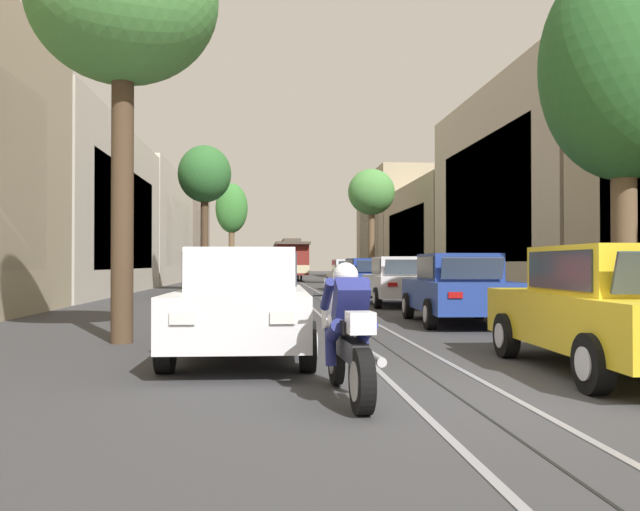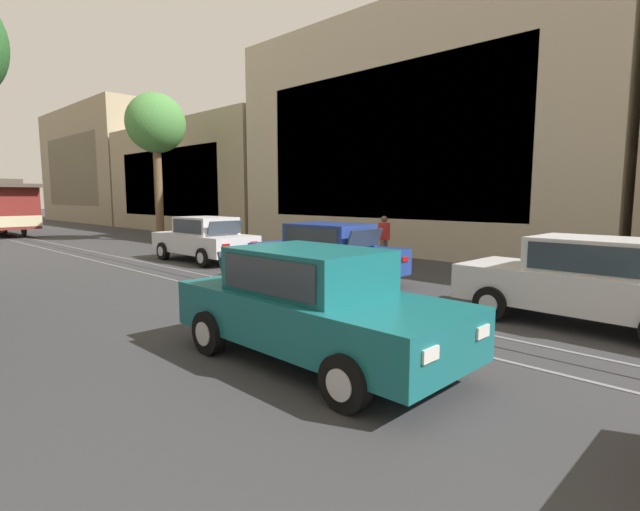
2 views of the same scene
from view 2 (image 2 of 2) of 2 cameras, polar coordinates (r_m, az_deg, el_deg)
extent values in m
plane|color=#38383A|center=(16.95, -21.10, -1.17)|extent=(170.38, 170.38, 0.00)
cube|color=gray|center=(21.23, -27.84, 0.07)|extent=(0.08, 76.15, 0.01)
cube|color=gray|center=(21.57, -25.17, 0.32)|extent=(0.08, 76.15, 0.01)
cube|color=black|center=(21.39, -26.49, 0.19)|extent=(0.03, 76.15, 0.01)
cube|color=#BCAD93|center=(21.34, 11.43, 13.75)|extent=(5.35, 16.74, 9.65)
cube|color=#2D3842|center=(19.13, 6.94, 13.18)|extent=(0.04, 11.93, 5.79)
cube|color=tan|center=(33.49, -14.66, 8.98)|extent=(4.53, 16.74, 7.07)
cube|color=#2D3842|center=(32.37, -18.07, 8.31)|extent=(0.04, 11.93, 4.24)
cube|color=tan|center=(48.94, -25.18, 9.68)|extent=(4.61, 16.74, 10.16)
cube|color=#2D3842|center=(48.15, -27.72, 8.99)|extent=(0.04, 11.93, 6.10)
cube|color=#196B70|center=(6.63, -0.49, -7.26)|extent=(1.83, 4.31, 0.66)
cube|color=#196B70|center=(6.61, -1.41, -1.73)|extent=(1.49, 2.07, 0.60)
cube|color=#2D3842|center=(6.04, 4.11, -2.77)|extent=(1.33, 0.23, 0.47)
cube|color=#2D3842|center=(7.50, -7.69, -0.89)|extent=(1.30, 0.21, 0.45)
cube|color=#2D3842|center=(7.14, 2.92, -1.08)|extent=(0.04, 1.81, 0.47)
cube|color=#2D3842|center=(6.12, -6.47, -2.48)|extent=(0.04, 1.81, 0.47)
cube|color=white|center=(5.83, 18.96, -8.67)|extent=(0.28, 0.04, 0.14)
cube|color=#B21414|center=(8.56, -8.05, -3.37)|extent=(0.28, 0.04, 0.12)
cube|color=white|center=(4.88, 13.11, -11.53)|extent=(0.28, 0.04, 0.14)
cube|color=#B21414|center=(7.95, -14.48, -4.33)|extent=(0.28, 0.04, 0.12)
cylinder|color=black|center=(6.59, 13.47, -10.52)|extent=(0.20, 0.64, 0.64)
cylinder|color=silver|center=(6.68, 13.97, -10.29)|extent=(0.02, 0.35, 0.35)
cylinder|color=black|center=(5.25, 3.07, -14.99)|extent=(0.20, 0.64, 0.64)
cylinder|color=silver|center=(5.17, 2.23, -15.33)|extent=(0.02, 0.35, 0.35)
cylinder|color=black|center=(8.23, -2.69, -6.78)|extent=(0.20, 0.64, 0.64)
cylinder|color=silver|center=(8.31, -2.13, -6.66)|extent=(0.02, 0.35, 0.35)
cylinder|color=black|center=(7.20, -13.18, -9.00)|extent=(0.20, 0.64, 0.64)
cylinder|color=silver|center=(7.15, -13.94, -9.15)|extent=(0.02, 0.35, 0.35)
cube|color=silver|center=(9.70, 29.30, -3.58)|extent=(1.89, 4.34, 0.66)
cube|color=silver|center=(9.58, 30.38, 0.04)|extent=(1.52, 2.09, 0.60)
cube|color=#2D3842|center=(9.83, 25.67, 0.35)|extent=(1.34, 0.25, 0.47)
cube|color=#2D3842|center=(8.86, 29.11, -0.38)|extent=(0.07, 1.81, 0.47)
cube|color=#2D3842|center=(10.30, 31.48, 0.40)|extent=(0.07, 1.81, 0.47)
cube|color=white|center=(9.99, 16.45, -2.10)|extent=(0.28, 0.05, 0.14)
cube|color=white|center=(10.97, 19.29, -1.41)|extent=(0.28, 0.05, 0.14)
cylinder|color=black|center=(9.41, 19.81, -5.44)|extent=(0.21, 0.64, 0.64)
cylinder|color=silver|center=(9.32, 19.52, -5.55)|extent=(0.03, 0.35, 0.35)
cylinder|color=black|center=(11.00, 23.82, -3.86)|extent=(0.21, 0.64, 0.64)
cylinder|color=silver|center=(11.10, 24.03, -3.77)|extent=(0.03, 0.35, 0.35)
cube|color=#233D93|center=(12.81, 0.60, -0.28)|extent=(1.98, 4.37, 0.66)
cube|color=#233D93|center=(12.65, 1.11, 2.49)|extent=(1.56, 2.12, 0.60)
cube|color=#2D3842|center=(13.21, -1.64, 2.60)|extent=(1.34, 0.28, 0.47)
cube|color=#2D3842|center=(11.91, 5.42, 2.08)|extent=(1.30, 0.25, 0.45)
cube|color=#2D3842|center=(12.09, -1.21, 2.28)|extent=(0.10, 1.81, 0.47)
cube|color=#2D3842|center=(13.22, 3.24, 2.68)|extent=(0.10, 1.81, 0.47)
cube|color=white|center=(13.94, -7.60, 0.67)|extent=(0.28, 0.05, 0.14)
cube|color=#B21414|center=(11.04, 7.11, -1.01)|extent=(0.28, 0.05, 0.12)
cube|color=white|center=(14.69, -4.29, 1.03)|extent=(0.28, 0.05, 0.14)
cube|color=#B21414|center=(11.97, 10.17, -0.44)|extent=(0.28, 0.05, 0.12)
cylinder|color=black|center=(13.17, -6.30, -1.57)|extent=(0.23, 0.65, 0.64)
cylinder|color=silver|center=(13.10, -6.66, -1.63)|extent=(0.03, 0.35, 0.35)
cylinder|color=black|center=(14.39, -1.07, -0.80)|extent=(0.23, 0.65, 0.64)
cylinder|color=silver|center=(14.47, -0.77, -0.75)|extent=(0.03, 0.35, 0.35)
cylinder|color=black|center=(11.35, 2.71, -2.94)|extent=(0.23, 0.65, 0.64)
cylinder|color=silver|center=(11.26, 2.36, -3.01)|extent=(0.03, 0.35, 0.35)
cylinder|color=black|center=(12.74, 7.73, -1.89)|extent=(0.23, 0.65, 0.64)
cylinder|color=silver|center=(12.83, 8.01, -1.83)|extent=(0.03, 0.35, 0.35)
cube|color=silver|center=(17.45, -13.77, 1.48)|extent=(1.82, 4.31, 0.66)
cube|color=silver|center=(17.27, -13.57, 3.52)|extent=(1.48, 2.07, 0.60)
cube|color=#2D3842|center=(17.99, -15.00, 3.55)|extent=(1.33, 0.23, 0.47)
cube|color=#2D3842|center=(16.29, -11.33, 3.31)|extent=(1.30, 0.20, 0.45)
cube|color=#2D3842|center=(16.89, -15.72, 3.38)|extent=(0.04, 1.81, 0.47)
cube|color=#2D3842|center=(17.68, -11.52, 3.66)|extent=(0.04, 1.81, 0.47)
cube|color=white|center=(19.04, -18.68, 2.06)|extent=(0.28, 0.04, 0.14)
cube|color=#B21414|center=(15.34, -11.25, 1.17)|extent=(0.28, 0.04, 0.12)
cube|color=white|center=(19.57, -15.77, 2.29)|extent=(0.28, 0.04, 0.14)
cube|color=#B21414|center=(15.99, -7.96, 1.48)|extent=(0.28, 0.04, 0.12)
cylinder|color=black|center=(18.20, -18.33, 0.50)|extent=(0.20, 0.64, 0.64)
cylinder|color=silver|center=(18.15, -18.64, 0.47)|extent=(0.02, 0.35, 0.35)
cylinder|color=black|center=(19.07, -13.64, 0.94)|extent=(0.20, 0.64, 0.64)
cylinder|color=silver|center=(19.13, -13.37, 0.97)|extent=(0.02, 0.35, 0.35)
cylinder|color=black|center=(15.90, -13.86, -0.25)|extent=(0.20, 0.64, 0.64)
cylinder|color=silver|center=(15.84, -14.20, -0.29)|extent=(0.02, 0.35, 0.35)
cylinder|color=black|center=(16.89, -8.80, 0.29)|extent=(0.20, 0.64, 0.64)
cylinder|color=silver|center=(16.95, -8.50, 0.32)|extent=(0.02, 0.35, 0.35)
cylinder|color=brown|center=(25.79, -18.82, 7.42)|extent=(0.41, 0.41, 5.23)
ellipsoid|color=#4C8E42|center=(26.05, -19.13, 14.82)|extent=(3.01, 2.66, 2.95)
cube|color=beige|center=(34.38, -34.08, 3.63)|extent=(2.52, 7.57, 0.60)
cylinder|color=beige|center=(39.24, -34.05, 4.94)|extent=(0.08, 0.08, 2.30)
cube|color=#2D3842|center=(34.63, -32.23, 5.51)|extent=(0.10, 6.37, 0.90)
cylinder|color=#332D28|center=(36.57, -33.64, 2.85)|extent=(0.13, 0.70, 0.70)
cylinder|color=#332D28|center=(32.56, -32.03, 2.58)|extent=(0.13, 0.70, 0.70)
cylinder|color=slate|center=(16.30, 7.45, 0.40)|extent=(0.14, 0.14, 0.83)
cylinder|color=slate|center=(16.46, 7.87, 0.46)|extent=(0.14, 0.14, 0.83)
cube|color=red|center=(16.32, 7.70, 2.89)|extent=(0.27, 0.39, 0.59)
cylinder|color=red|center=(16.14, 7.21, 2.71)|extent=(0.09, 0.09, 0.53)
cylinder|color=red|center=(16.50, 8.18, 2.79)|extent=(0.09, 0.09, 0.53)
sphere|color=brown|center=(16.29, 7.73, 4.34)|extent=(0.22, 0.22, 0.22)
camera|label=1|loc=(19.20, 118.77, -6.23)|focal=36.74mm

